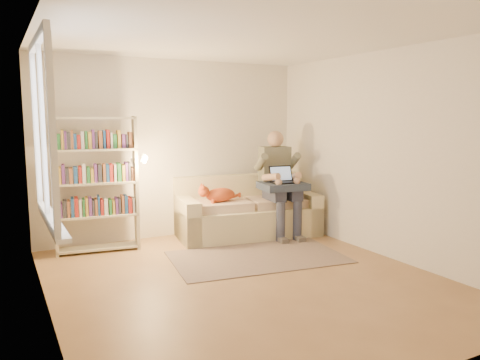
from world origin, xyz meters
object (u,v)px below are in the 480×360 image
laptop (286,178)px  bookshelf (96,178)px  cat (217,194)px  person (279,178)px  sofa (247,214)px

laptop → bookshelf: (-2.60, 0.53, 0.11)m
cat → laptop: size_ratio=1.78×
person → cat: bearing=178.5°
laptop → cat: bearing=170.0°
person → bookshelf: bearing=180.0°
cat → laptop: 1.04m
person → cat: 0.97m
person → cat: person is taller
person → bookshelf: (-2.58, 0.38, 0.12)m
sofa → bookshelf: bookshelf is taller
person → laptop: size_ratio=4.01×
bookshelf → person: bearing=-0.5°
person → laptop: 0.16m
person → bookshelf: 2.61m
sofa → bookshelf: bearing=-175.8°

